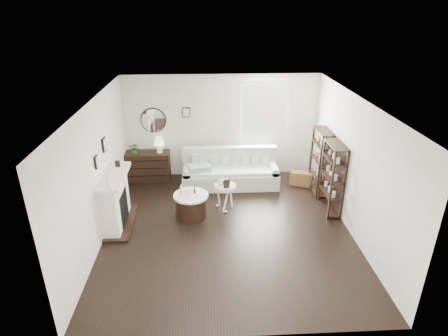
{
  "coord_description": "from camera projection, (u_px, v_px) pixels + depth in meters",
  "views": [
    {
      "loc": [
        -0.42,
        -6.59,
        4.36
      ],
      "look_at": [
        -0.04,
        0.8,
        1.03
      ],
      "focal_mm": 30.0,
      "sensor_mm": 36.0,
      "label": 1
    }
  ],
  "objects": [
    {
      "name": "potted_plant",
      "position": [
        135.0,
        148.0,
        9.54
      ],
      "size": [
        0.3,
        0.28,
        0.29
      ],
      "primitive_type": "imported",
      "rotation": [
        0.0,
        0.0,
        -0.25
      ],
      "color": "#1A5E1C",
      "rests_on": "dresser"
    },
    {
      "name": "flask_ped",
      "position": [
        221.0,
        179.0,
        8.28
      ],
      "size": [
        0.15,
        0.15,
        0.28
      ],
      "primitive_type": null,
      "color": "silver",
      "rests_on": "pedestal_table"
    },
    {
      "name": "suitcase",
      "position": [
        301.0,
        179.0,
        9.57
      ],
      "size": [
        0.58,
        0.36,
        0.37
      ],
      "primitive_type": "cube",
      "rotation": [
        0.0,
        0.0,
        -0.35
      ],
      "color": "brown",
      "rests_on": "ground"
    },
    {
      "name": "table_lamp",
      "position": [
        159.0,
        145.0,
        9.58
      ],
      "size": [
        0.28,
        0.28,
        0.41
      ],
      "primitive_type": null,
      "rotation": [
        0.0,
        0.0,
        -0.09
      ],
      "color": "white",
      "rests_on": "dresser"
    },
    {
      "name": "pedestal_table",
      "position": [
        225.0,
        187.0,
        8.34
      ],
      "size": [
        0.5,
        0.5,
        0.6
      ],
      "rotation": [
        0.0,
        0.0,
        0.04
      ],
      "color": "silver",
      "rests_on": "ground"
    },
    {
      "name": "sofa",
      "position": [
        230.0,
        173.0,
        9.58
      ],
      "size": [
        2.41,
        0.84,
        0.94
      ],
      "color": "beige",
      "rests_on": "ground"
    },
    {
      "name": "card_frame_drum",
      "position": [
        188.0,
        194.0,
        7.86
      ],
      "size": [
        0.17,
        0.1,
        0.21
      ],
      "primitive_type": "cube",
      "rotation": [
        -0.21,
        0.0,
        0.27
      ],
      "color": "white",
      "rests_on": "drum_table"
    },
    {
      "name": "bottle_drum",
      "position": [
        182.0,
        191.0,
        7.93
      ],
      "size": [
        0.07,
        0.07,
        0.29
      ],
      "primitive_type": "cylinder",
      "color": "silver",
      "rests_on": "drum_table"
    },
    {
      "name": "fireplace",
      "position": [
        116.0,
        202.0,
        7.75
      ],
      "size": [
        0.5,
        1.4,
        1.84
      ],
      "color": "white",
      "rests_on": "ground"
    },
    {
      "name": "quilt",
      "position": [
        199.0,
        167.0,
        9.34
      ],
      "size": [
        0.65,
        0.58,
        0.14
      ],
      "primitive_type": "cube",
      "rotation": [
        0.0,
        0.0,
        0.26
      ],
      "color": "#2A9A6F",
      "rests_on": "sofa"
    },
    {
      "name": "eiffel_drum",
      "position": [
        195.0,
        189.0,
        8.08
      ],
      "size": [
        0.14,
        0.14,
        0.21
      ],
      "primitive_type": null,
      "rotation": [
        0.0,
        0.0,
        -0.11
      ],
      "color": "black",
      "rests_on": "drum_table"
    },
    {
      "name": "eiffel_ped",
      "position": [
        229.0,
        181.0,
        8.32
      ],
      "size": [
        0.1,
        0.1,
        0.18
      ],
      "primitive_type": null,
      "rotation": [
        0.0,
        0.0,
        0.0
      ],
      "color": "black",
      "rests_on": "pedestal_table"
    },
    {
      "name": "card_frame_ped",
      "position": [
        226.0,
        184.0,
        8.16
      ],
      "size": [
        0.14,
        0.07,
        0.18
      ],
      "primitive_type": "cube",
      "rotation": [
        -0.21,
        0.0,
        0.13
      ],
      "color": "black",
      "rests_on": "pedestal_table"
    },
    {
      "name": "shelf_unit_far",
      "position": [
        320.0,
        162.0,
        9.01
      ],
      "size": [
        0.3,
        0.8,
        1.6
      ],
      "color": "black",
      "rests_on": "ground"
    },
    {
      "name": "shelf_unit_near",
      "position": [
        332.0,
        178.0,
        8.19
      ],
      "size": [
        0.3,
        0.8,
        1.6
      ],
      "color": "black",
      "rests_on": "ground"
    },
    {
      "name": "drum_table",
      "position": [
        191.0,
        205.0,
        8.18
      ],
      "size": [
        0.76,
        0.76,
        0.53
      ],
      "rotation": [
        0.0,
        0.0,
        -0.38
      ],
      "color": "black",
      "rests_on": "ground"
    },
    {
      "name": "dresser",
      "position": [
        148.0,
        166.0,
        9.81
      ],
      "size": [
        1.15,
        0.49,
        0.77
      ],
      "color": "black",
      "rests_on": "ground"
    },
    {
      "name": "room",
      "position": [
        250.0,
        117.0,
        9.65
      ],
      "size": [
        5.5,
        5.5,
        5.5
      ],
      "color": "black",
      "rests_on": "ground"
    }
  ]
}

